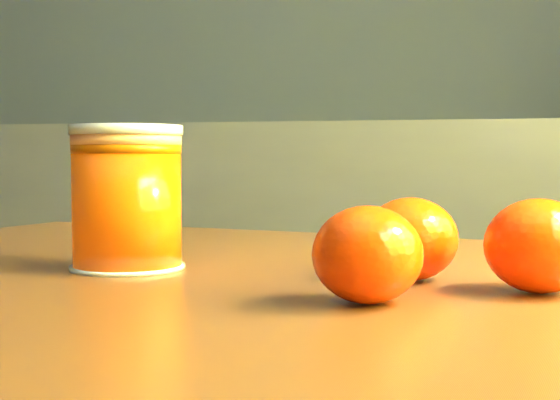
# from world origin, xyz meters

# --- Properties ---
(kitchen_counter) EXTENTS (3.15, 0.60, 0.90)m
(kitchen_counter) POSITION_xyz_m (0.00, 1.45, 0.45)
(kitchen_counter) COLOR #49484D
(kitchen_counter) RESTS_ON ground
(juice_glass) EXTENTS (0.08, 0.08, 0.11)m
(juice_glass) POSITION_xyz_m (0.83, 0.19, 0.80)
(juice_glass) COLOR #E54A04
(juice_glass) RESTS_ON table
(orange_front) EXTENTS (0.07, 0.07, 0.06)m
(orange_front) POSITION_xyz_m (1.05, 0.18, 0.77)
(orange_front) COLOR #FF3B05
(orange_front) RESTS_ON table
(orange_back) EXTENTS (0.08, 0.08, 0.06)m
(orange_back) POSITION_xyz_m (1.03, 0.08, 0.77)
(orange_back) COLOR #FF3B05
(orange_back) RESTS_ON table
(orange_extra) EXTENTS (0.08, 0.08, 0.06)m
(orange_extra) POSITION_xyz_m (1.13, 0.14, 0.77)
(orange_extra) COLOR #FF3B05
(orange_extra) RESTS_ON table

